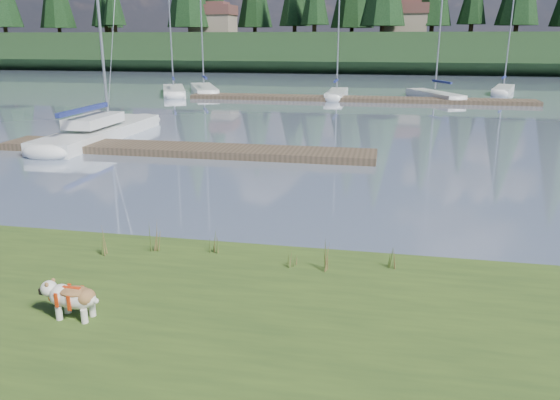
# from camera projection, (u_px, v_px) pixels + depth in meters

# --- Properties ---
(ground) EXTENTS (200.00, 200.00, 0.00)m
(ground) POSITION_uv_depth(u_px,v_px,m) (331.00, 100.00, 41.92)
(ground) COLOR #7F8FA8
(ground) RESTS_ON ground
(bank) EXTENTS (60.00, 9.00, 0.35)m
(bank) POSITION_uv_depth(u_px,v_px,m) (76.00, 356.00, 8.03)
(bank) COLOR #3B551D
(bank) RESTS_ON ground
(ridge) EXTENTS (200.00, 20.00, 5.00)m
(ridge) POSITION_uv_depth(u_px,v_px,m) (361.00, 52.00, 81.62)
(ridge) COLOR black
(ridge) RESTS_ON ground
(bulldog) EXTENTS (0.99, 0.45, 0.59)m
(bulldog) POSITION_uv_depth(u_px,v_px,m) (72.00, 296.00, 8.67)
(bulldog) COLOR silver
(bulldog) RESTS_ON bank
(sailboat_main) EXTENTS (2.06, 10.25, 14.59)m
(sailboat_main) POSITION_uv_depth(u_px,v_px,m) (108.00, 128.00, 26.74)
(sailboat_main) COLOR silver
(sailboat_main) RESTS_ON ground
(dock_near) EXTENTS (16.00, 2.00, 0.30)m
(dock_near) POSITION_uv_depth(u_px,v_px,m) (184.00, 149.00, 22.87)
(dock_near) COLOR #4C3D2C
(dock_near) RESTS_ON ground
(dock_far) EXTENTS (26.00, 2.20, 0.30)m
(dock_far) POSITION_uv_depth(u_px,v_px,m) (357.00, 99.00, 41.51)
(dock_far) COLOR #4C3D2C
(dock_far) RESTS_ON ground
(sailboat_bg_0) EXTENTS (4.84, 8.47, 12.25)m
(sailboat_bg_0) POSITION_uv_depth(u_px,v_px,m) (174.00, 90.00, 47.02)
(sailboat_bg_0) COLOR silver
(sailboat_bg_0) RESTS_ON ground
(sailboat_bg_1) EXTENTS (5.17, 8.76, 13.05)m
(sailboat_bg_1) POSITION_uv_depth(u_px,v_px,m) (203.00, 88.00, 48.32)
(sailboat_bg_1) COLOR silver
(sailboat_bg_1) RESTS_ON ground
(sailboat_bg_2) EXTENTS (1.37, 6.77, 10.30)m
(sailboat_bg_2) POSITION_uv_depth(u_px,v_px,m) (337.00, 93.00, 44.21)
(sailboat_bg_2) COLOR silver
(sailboat_bg_2) RESTS_ON ground
(sailboat_bg_3) EXTENTS (4.60, 7.43, 11.13)m
(sailboat_bg_3) POSITION_uv_depth(u_px,v_px,m) (430.00, 94.00, 43.31)
(sailboat_bg_3) COLOR silver
(sailboat_bg_3) RESTS_ON ground
(sailboat_bg_4) EXTENTS (3.13, 7.01, 10.29)m
(sailboat_bg_4) POSITION_uv_depth(u_px,v_px,m) (504.00, 89.00, 47.60)
(sailboat_bg_4) COLOR silver
(sailboat_bg_4) RESTS_ON ground
(weed_0) EXTENTS (0.17, 0.14, 0.68)m
(weed_0) POSITION_uv_depth(u_px,v_px,m) (155.00, 239.00, 11.40)
(weed_0) COLOR #475B23
(weed_0) RESTS_ON bank
(weed_1) EXTENTS (0.17, 0.14, 0.50)m
(weed_1) POSITION_uv_depth(u_px,v_px,m) (214.00, 243.00, 11.36)
(weed_1) COLOR #475B23
(weed_1) RESTS_ON bank
(weed_2) EXTENTS (0.17, 0.14, 0.75)m
(weed_2) POSITION_uv_depth(u_px,v_px,m) (326.00, 255.00, 10.47)
(weed_2) COLOR #475B23
(weed_2) RESTS_ON bank
(weed_3) EXTENTS (0.17, 0.14, 0.64)m
(weed_3) POSITION_uv_depth(u_px,v_px,m) (106.00, 242.00, 11.24)
(weed_3) COLOR #475B23
(weed_3) RESTS_ON bank
(weed_4) EXTENTS (0.17, 0.14, 0.38)m
(weed_4) POSITION_uv_depth(u_px,v_px,m) (292.00, 258.00, 10.72)
(weed_4) COLOR #475B23
(weed_4) RESTS_ON bank
(weed_5) EXTENTS (0.17, 0.14, 0.51)m
(weed_5) POSITION_uv_depth(u_px,v_px,m) (392.00, 258.00, 10.60)
(weed_5) COLOR #475B23
(weed_5) RESTS_ON bank
(mud_lip) EXTENTS (60.00, 0.50, 0.14)m
(mud_lip) POSITION_uv_depth(u_px,v_px,m) (183.00, 252.00, 12.19)
(mud_lip) COLOR #33281C
(mud_lip) RESTS_ON ground
(house_0) EXTENTS (6.30, 5.30, 4.65)m
(house_0) POSITION_uv_depth(u_px,v_px,m) (213.00, 19.00, 81.48)
(house_0) COLOR gray
(house_0) RESTS_ON ridge
(house_1) EXTENTS (6.30, 5.30, 4.65)m
(house_1) POSITION_uv_depth(u_px,v_px,m) (405.00, 18.00, 77.26)
(house_1) COLOR gray
(house_1) RESTS_ON ridge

